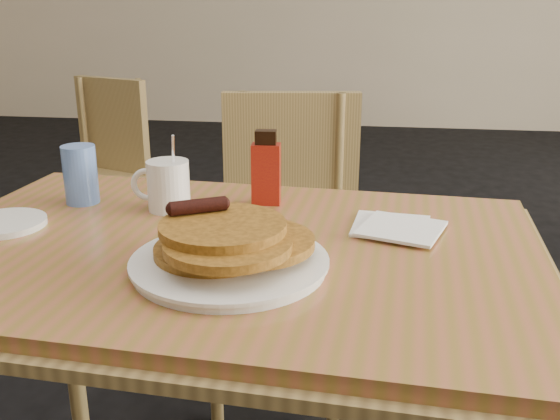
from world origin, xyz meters
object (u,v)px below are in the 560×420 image
Objects in this scene: chair_main_far at (287,221)px; syrup_bottle at (266,170)px; chair_wall_extra at (107,158)px; coffee_mug at (167,185)px; main_table at (224,265)px; pancake_plate at (229,251)px; blue_tumbler at (80,174)px.

syrup_bottle is (0.02, -0.47, 0.28)m from chair_main_far.
coffee_mug is (0.73, -1.35, 0.31)m from chair_wall_extra.
syrup_bottle reaches higher than main_table.
blue_tumbler reaches higher than pancake_plate.
chair_wall_extra is at bearing 130.65° from chair_main_far.
main_table is 0.41m from blue_tumbler.
main_table is 0.27m from syrup_bottle.
syrup_bottle reaches higher than pancake_plate.
chair_main_far is (0.02, 0.71, -0.17)m from main_table.
coffee_mug is 0.21m from syrup_bottle.
chair_main_far reaches higher than blue_tumbler.
main_table is 0.73m from chair_main_far.
chair_main_far is 5.58× the size of coffee_mug.
chair_main_far is at bearing -21.28° from chair_wall_extra.
chair_main_far is 0.55m from syrup_bottle.
blue_tumbler is (-0.35, 0.19, 0.11)m from main_table.
pancake_plate is at bearing -37.21° from blue_tumbler.
coffee_mug is (-0.16, 0.17, 0.10)m from main_table.
main_table is 7.61× the size of syrup_bottle.
pancake_plate is (0.02, -0.82, 0.24)m from chair_main_far.
coffee_mug reaches higher than chair_wall_extra.
chair_main_far reaches higher than pancake_plate.
blue_tumbler is at bearing -132.98° from chair_main_far.
blue_tumbler is at bearing -176.24° from syrup_bottle.
main_table is at bearing -99.20° from chair_main_far.
chair_wall_extra is 1.89m from pancake_plate.
blue_tumbler is (-0.39, -0.05, -0.01)m from syrup_bottle.
coffee_mug is 1.31× the size of blue_tumbler.
chair_wall_extra is 6.74× the size of blue_tumbler.
syrup_bottle is (0.20, 0.07, 0.02)m from coffee_mug.
pancake_plate is (0.92, -1.63, 0.28)m from chair_wall_extra.
coffee_mug is at bearing -41.15° from chair_wall_extra.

